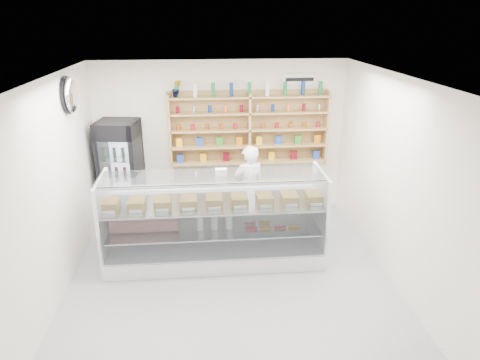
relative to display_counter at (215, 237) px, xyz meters
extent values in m
plane|color=#9F9FA3|center=(0.20, -0.65, -0.38)|extent=(5.00, 5.00, 0.00)
plane|color=white|center=(0.20, -0.65, 2.42)|extent=(5.00, 5.00, 0.00)
plane|color=white|center=(0.20, 1.85, 1.02)|extent=(4.50, 0.00, 4.50)
plane|color=white|center=(0.20, -3.15, 1.02)|extent=(4.50, 0.00, 4.50)
plane|color=white|center=(-2.05, -0.65, 1.02)|extent=(0.00, 5.00, 5.00)
plane|color=white|center=(2.45, -0.65, 1.02)|extent=(0.00, 5.00, 5.00)
cube|color=white|center=(0.00, -0.01, -0.24)|extent=(3.21, 0.91, 0.27)
cube|color=white|center=(0.00, 0.41, 0.23)|extent=(3.21, 0.05, 0.67)
cube|color=silver|center=(0.00, -0.01, 0.17)|extent=(3.08, 0.80, 0.02)
cube|color=silver|center=(0.00, -0.01, 0.56)|extent=(3.15, 0.84, 0.02)
cube|color=silver|center=(0.00, -0.45, 0.45)|extent=(3.15, 0.13, 1.12)
cube|color=silver|center=(0.00, -0.07, 1.01)|extent=(3.15, 0.64, 0.01)
imported|color=white|center=(0.62, 0.97, 0.38)|extent=(0.63, 0.50, 1.52)
cube|color=black|center=(-1.57, 1.49, 0.55)|extent=(0.75, 0.73, 1.85)
cube|color=#270432|center=(-1.53, 1.19, 1.33)|extent=(0.65, 0.12, 0.26)
cube|color=silver|center=(-1.53, 1.17, 0.46)|extent=(0.55, 0.08, 1.46)
cube|color=#A2754C|center=(-0.70, 1.69, 1.21)|extent=(0.04, 0.28, 1.33)
cube|color=#A2754C|center=(0.70, 1.69, 1.21)|extent=(0.04, 0.28, 1.33)
cube|color=#A2754C|center=(2.10, 1.69, 1.21)|extent=(0.04, 0.28, 1.33)
cube|color=#A2754C|center=(0.70, 1.69, 0.62)|extent=(2.80, 0.28, 0.03)
cube|color=#A2754C|center=(0.70, 1.69, 0.92)|extent=(2.80, 0.28, 0.03)
cube|color=#A2754C|center=(0.70, 1.69, 1.22)|extent=(2.80, 0.28, 0.03)
cube|color=#A2754C|center=(0.70, 1.69, 1.52)|extent=(2.80, 0.28, 0.03)
cube|color=#A2754C|center=(0.70, 1.69, 1.80)|extent=(2.80, 0.28, 0.03)
imported|color=#1E6626|center=(-0.55, 1.69, 1.96)|extent=(0.16, 0.13, 0.29)
ellipsoid|color=silver|center=(-1.97, 0.55, 2.07)|extent=(0.15, 0.50, 0.50)
cube|color=white|center=(1.60, 1.82, 2.07)|extent=(0.62, 0.03, 0.20)
camera|label=1|loc=(-0.13, -5.71, 3.13)|focal=32.00mm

